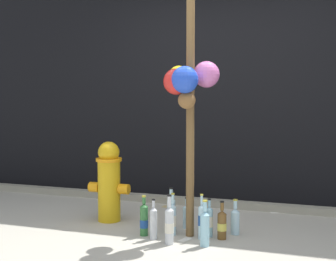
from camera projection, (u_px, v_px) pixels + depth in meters
The scene contains 20 objects.
ground_plane at pixel (171, 244), 3.90m from camera, with size 14.00×14.00×0.00m, color #ADA899.
building_wall at pixel (220, 59), 5.52m from camera, with size 10.00×0.20×3.38m.
curb_strip at pixel (211, 203), 5.24m from camera, with size 8.00×0.12×0.08m, color gray.
memorial_post at pixel (189, 47), 3.99m from camera, with size 0.56×0.48×3.07m.
fire_hydrant at pixel (109, 181), 4.61m from camera, with size 0.43×0.26×0.80m.
bottle_0 at pixel (173, 219), 4.15m from camera, with size 0.06×0.06×0.38m.
bottle_1 at pixel (154, 222), 4.03m from camera, with size 0.06×0.06×0.35m.
bottle_2 at pixel (202, 221), 4.03m from camera, with size 0.06×0.06×0.40m.
bottle_3 at pixel (222, 224), 4.03m from camera, with size 0.08×0.08×0.34m.
bottle_4 at pixel (235, 220), 4.17m from camera, with size 0.08×0.08×0.32m.
bottle_5 at pixel (169, 225), 3.89m from camera, with size 0.08×0.08×0.42m.
bottle_6 at pixel (171, 213), 4.25m from camera, with size 0.08×0.08×0.41m.
bottle_7 at pixel (209, 221), 4.10m from camera, with size 0.07×0.07×0.34m.
bottle_8 at pixel (205, 227), 3.83m from camera, with size 0.08×0.08×0.39m.
bottle_9 at pixel (186, 216), 4.37m from camera, with size 0.07×0.07×0.29m.
bottle_10 at pixel (144, 220), 4.13m from camera, with size 0.07×0.07×0.36m.
litter_0 at pixel (275, 212), 4.97m from camera, with size 0.07×0.10×0.01m, color silver.
litter_1 at pixel (185, 240), 4.02m from camera, with size 0.13×0.06×0.01m, color silver.
litter_2 at pixel (303, 212), 4.97m from camera, with size 0.09×0.06×0.01m, color silver.
litter_3 at pixel (169, 207), 5.21m from camera, with size 0.15×0.09×0.01m, color tan.
Camera 1 is at (1.21, -3.62, 1.24)m, focal length 49.52 mm.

